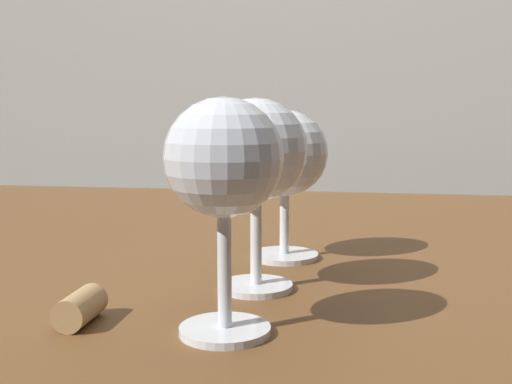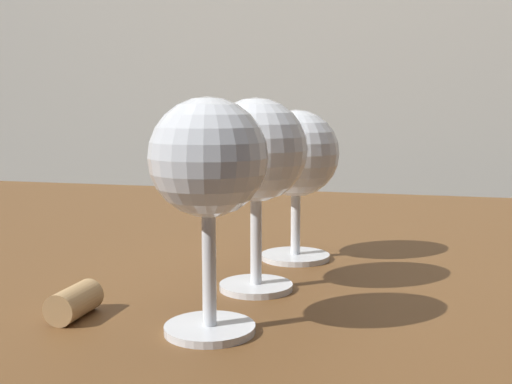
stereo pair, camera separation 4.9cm
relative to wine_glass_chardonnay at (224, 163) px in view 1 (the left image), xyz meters
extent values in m
cube|color=brown|center=(-0.05, 0.29, -0.12)|extent=(1.53, 0.82, 0.03)
cylinder|color=white|center=(0.00, 0.00, -0.11)|extent=(0.06, 0.06, 0.00)
cylinder|color=white|center=(0.00, 0.00, -0.06)|extent=(0.01, 0.01, 0.08)
sphere|color=white|center=(0.00, 0.00, 0.00)|extent=(0.07, 0.07, 0.07)
ellipsoid|color=#EACC66|center=(0.00, 0.00, 0.01)|extent=(0.07, 0.07, 0.04)
cylinder|color=white|center=(0.00, 0.10, -0.11)|extent=(0.06, 0.06, 0.00)
cylinder|color=white|center=(0.00, 0.10, -0.06)|extent=(0.01, 0.01, 0.08)
sphere|color=white|center=(0.00, 0.10, 0.00)|extent=(0.08, 0.08, 0.08)
ellipsoid|color=beige|center=(0.00, 0.10, 0.00)|extent=(0.07, 0.07, 0.03)
cylinder|color=white|center=(0.01, 0.21, -0.11)|extent=(0.07, 0.07, 0.00)
cylinder|color=white|center=(0.01, 0.21, -0.07)|extent=(0.01, 0.01, 0.07)
sphere|color=white|center=(0.01, 0.21, -0.01)|extent=(0.08, 0.08, 0.08)
ellipsoid|color=#470A16|center=(0.01, 0.21, -0.01)|extent=(0.07, 0.07, 0.03)
cylinder|color=tan|center=(-0.10, 0.00, -0.10)|extent=(0.02, 0.04, 0.02)
camera|label=1|loc=(0.08, -0.38, 0.03)|focal=44.07mm
camera|label=2|loc=(0.13, -0.37, 0.03)|focal=44.07mm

